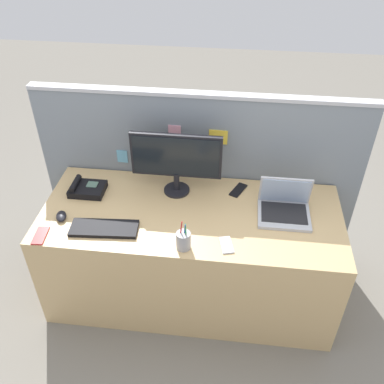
# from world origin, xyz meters

# --- Properties ---
(ground_plane) EXTENTS (10.00, 10.00, 0.00)m
(ground_plane) POSITION_xyz_m (0.00, 0.00, 0.00)
(ground_plane) COLOR slate
(desk) EXTENTS (1.84, 0.77, 0.72)m
(desk) POSITION_xyz_m (0.00, 0.00, 0.36)
(desk) COLOR tan
(desk) RESTS_ON ground_plane
(cubicle_divider) EXTENTS (2.16, 0.08, 1.31)m
(cubicle_divider) POSITION_xyz_m (-0.00, 0.43, 0.66)
(cubicle_divider) COLOR gray
(cubicle_divider) RESTS_ON ground_plane
(desktop_monitor) EXTENTS (0.57, 0.17, 0.41)m
(desktop_monitor) POSITION_xyz_m (-0.12, 0.21, 0.97)
(desktop_monitor) COLOR black
(desktop_monitor) RESTS_ON desk
(laptop) EXTENTS (0.31, 0.27, 0.22)m
(laptop) POSITION_xyz_m (0.56, 0.07, 0.77)
(laptop) COLOR #B2B5BC
(laptop) RESTS_ON desk
(desk_phone) EXTENTS (0.22, 0.17, 0.08)m
(desk_phone) POSITION_xyz_m (-0.70, 0.12, 0.75)
(desk_phone) COLOR black
(desk_phone) RESTS_ON desk
(keyboard_main) EXTENTS (0.40, 0.17, 0.02)m
(keyboard_main) POSITION_xyz_m (-0.48, -0.21, 0.73)
(keyboard_main) COLOR black
(keyboard_main) RESTS_ON desk
(computer_mouse_right_hand) EXTENTS (0.09, 0.11, 0.03)m
(computer_mouse_right_hand) POSITION_xyz_m (-0.77, -0.14, 0.74)
(computer_mouse_right_hand) COLOR black
(computer_mouse_right_hand) RESTS_ON desk
(pen_cup) EXTENTS (0.08, 0.08, 0.18)m
(pen_cup) POSITION_xyz_m (-0.01, -0.30, 0.78)
(pen_cup) COLOR #99999E
(pen_cup) RESTS_ON desk
(cell_phone_black_slab) EXTENTS (0.12, 0.16, 0.01)m
(cell_phone_black_slab) POSITION_xyz_m (0.28, 0.25, 0.72)
(cell_phone_black_slab) COLOR black
(cell_phone_black_slab) RESTS_ON desk
(cell_phone_silver_slab) EXTENTS (0.09, 0.14, 0.01)m
(cell_phone_silver_slab) POSITION_xyz_m (0.23, -0.26, 0.72)
(cell_phone_silver_slab) COLOR #B7BAC1
(cell_phone_silver_slab) RESTS_ON desk
(cell_phone_red_case) EXTENTS (0.08, 0.15, 0.01)m
(cell_phone_red_case) POSITION_xyz_m (-0.83, -0.31, 0.72)
(cell_phone_red_case) COLOR #B22323
(cell_phone_red_case) RESTS_ON desk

